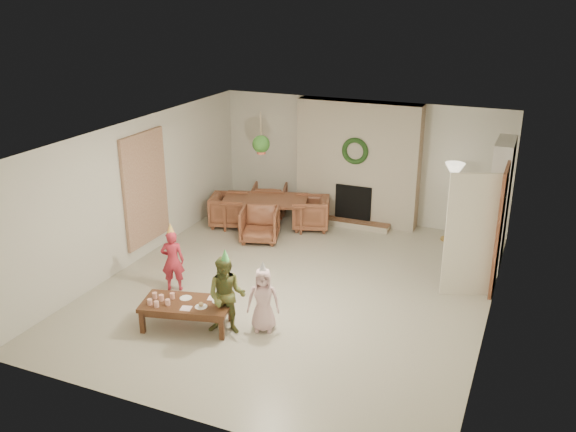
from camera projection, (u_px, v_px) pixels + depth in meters
The scene contains 56 objects.
floor at pixel (295, 287), 10.01m from camera, with size 7.00×7.00×0.00m, color #B7B29E.
ceiling at pixel (296, 136), 9.14m from camera, with size 7.00×7.00×0.00m, color white.
wall_back at pixel (361, 161), 12.59m from camera, with size 7.00×7.00×0.00m, color silver.
wall_front at pixel (171, 319), 6.55m from camera, with size 7.00×7.00×0.00m, color silver.
wall_left at pixel (136, 191), 10.67m from camera, with size 7.00×7.00×0.00m, color silver.
wall_right at pixel (496, 244), 8.47m from camera, with size 7.00×7.00×0.00m, color silver.
fireplace_mass at pixel (358, 163), 12.42m from camera, with size 2.50×0.40×2.50m, color brown.
fireplace_hearth at pixel (350, 223), 12.53m from camera, with size 1.60×0.30×0.12m, color #5B2F19.
fireplace_firebox at pixel (354, 203), 12.54m from camera, with size 0.75×0.12×0.75m, color black.
fireplace_wreath at pixel (355, 151), 12.11m from camera, with size 0.54×0.54×0.10m, color #193B16.
floor_lamp_base at pixel (448, 239), 11.87m from camera, with size 0.29×0.29×0.03m, color gold.
floor_lamp_post at pixel (451, 205), 11.62m from camera, with size 0.03×0.03×1.38m, color gold.
floor_lamp_shade at pixel (455, 171), 11.39m from camera, with size 0.37×0.37×0.31m, color beige.
bookshelf_carcass at pixel (499, 203), 10.56m from camera, with size 0.30×1.00×2.20m, color white.
bookshelf_shelf_a at pixel (493, 238), 10.80m from camera, with size 0.30×0.92×0.03m, color white.
bookshelf_shelf_b at pixel (496, 216), 10.66m from camera, with size 0.30×0.92×0.03m, color white.
bookshelf_shelf_c at pixel (499, 194), 10.52m from camera, with size 0.30×0.92×0.03m, color white.
bookshelf_shelf_d at pixel (501, 172), 10.38m from camera, with size 0.30×0.92×0.03m, color white.
books_row_lower at pixel (492, 233), 10.62m from camera, with size 0.20×0.40×0.24m, color maroon.
books_row_mid at pixel (496, 208), 10.66m from camera, with size 0.20×0.44×0.24m, color navy.
books_row_upper at pixel (498, 189), 10.39m from camera, with size 0.20×0.36×0.22m, color gold.
door_frame at pixel (499, 230), 9.60m from camera, with size 0.05×0.86×2.04m, color brown.
door_leaf at pixel (471, 236), 9.42m from camera, with size 0.05×0.80×2.00m, color beige.
curtain_panel at pixel (145, 188), 10.83m from camera, with size 0.06×1.20×2.00m, color #C7AB8D.
dining_table at pixel (265, 213), 12.43m from camera, with size 1.69×0.94×0.59m, color brown.
dining_chair_near at pixel (260, 225), 11.72m from camera, with size 0.70×0.72×0.66m, color brown.
dining_chair_far at pixel (270, 200), 13.11m from camera, with size 0.70×0.72×0.66m, color brown.
dining_chair_left at pixel (229, 210), 12.49m from camera, with size 0.70×0.72×0.66m, color brown.
dining_chair_right at pixel (311, 213), 12.33m from camera, with size 0.70×0.72×0.66m, color brown.
hanging_plant_cord at pixel (261, 132), 11.03m from camera, with size 0.01×0.01×0.70m, color tan.
hanging_plant_pot at pixel (261, 151), 11.15m from camera, with size 0.16×0.16×0.12m, color #A54735.
hanging_plant_foliage at pixel (261, 144), 11.11m from camera, with size 0.32×0.32×0.32m, color #22501A.
coffee_table_top at pixel (187, 304), 8.71m from camera, with size 1.27×0.63×0.06m, color #502E1A.
coffee_table_apron at pixel (187, 308), 8.73m from camera, with size 1.17×0.54×0.08m, color #502E1A.
coffee_leg_fl at pixel (142, 322), 8.62m from camera, with size 0.07×0.07×0.33m, color #502E1A.
coffee_leg_fr at pixel (222, 329), 8.45m from camera, with size 0.07×0.07×0.33m, color #502E1A.
coffee_leg_bl at pixel (155, 305), 9.10m from camera, with size 0.07×0.07×0.33m, color #502E1A.
coffee_leg_br at pixel (231, 310), 8.93m from camera, with size 0.07×0.07×0.33m, color #502E1A.
cup_a at pixel (150, 302), 8.62m from camera, with size 0.07×0.07×0.09m, color white.
cup_b at pixel (155, 295), 8.80m from camera, with size 0.07×0.07×0.09m, color white.
cup_c at pixel (156, 304), 8.55m from camera, with size 0.07×0.07×0.09m, color white.
cup_d at pixel (161, 298), 8.73m from camera, with size 0.07×0.07×0.09m, color white.
cup_e at pixel (168, 302), 8.61m from camera, with size 0.07×0.07×0.09m, color white.
cup_f at pixel (172, 296), 8.79m from camera, with size 0.07×0.07×0.09m, color white.
plate_a at pixel (186, 298), 8.81m from camera, with size 0.18×0.18×0.01m, color white.
plate_b at pixel (201, 307), 8.57m from camera, with size 0.18×0.18×0.01m, color white.
plate_c at pixel (218, 301), 8.72m from camera, with size 0.18×0.18×0.01m, color white.
food_scoop at pixel (201, 304), 8.56m from camera, with size 0.07×0.07×0.07m, color tan.
napkin_left at pixel (186, 308), 8.53m from camera, with size 0.15×0.15×0.01m, color #F0B1BE.
napkin_right at pixel (213, 298), 8.81m from camera, with size 0.15×0.15×0.01m, color #F0B1BE.
child_red at pixel (173, 261), 9.75m from camera, with size 0.37×0.24×1.01m, color #B02535.
party_hat_red at pixel (170, 228), 9.56m from camera, with size 0.14×0.14×0.19m, color #EBF752.
child_plaid at pixel (227, 296), 8.49m from camera, with size 0.56×0.43×1.14m, color brown.
party_hat_plaid at pixel (225, 255), 8.28m from camera, with size 0.14×0.14×0.19m, color #52BF5A.
child_pink at pixel (263, 300), 8.59m from camera, with size 0.46×0.30×0.94m, color #F5C4CA.
party_hat_pink at pixel (263, 267), 8.42m from camera, with size 0.12×0.12×0.17m, color silver.
Camera 1 is at (3.41, -8.30, 4.57)m, focal length 38.29 mm.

